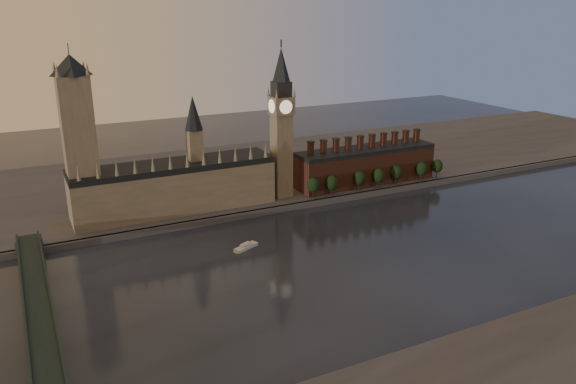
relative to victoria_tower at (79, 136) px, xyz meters
name	(u,v)px	position (x,y,z in m)	size (l,w,h in m)	color
ground	(354,264)	(120.00, -115.00, -59.09)	(900.00, 900.00, 0.00)	black
north_bank	(234,175)	(120.00, 63.04, -57.09)	(900.00, 182.00, 4.00)	#4A4A4F
palace_of_westminster	(175,184)	(55.59, -0.09, -37.46)	(130.00, 30.30, 74.00)	#83725D
victoria_tower	(79,136)	(0.00, 0.00, 0.00)	(24.00, 24.00, 108.00)	#83725D
big_ben	(281,122)	(130.00, -5.00, -2.26)	(15.00, 15.00, 107.00)	#83725D
chimney_block	(365,165)	(200.00, -5.00, -41.27)	(110.00, 25.00, 37.00)	#572E21
embankment_tree_0	(313,185)	(147.27, -19.86, -45.62)	(8.60, 8.60, 14.88)	black
embankment_tree_1	(332,183)	(161.45, -20.98, -45.62)	(8.60, 8.60, 14.88)	black
embankment_tree_2	(359,178)	(185.25, -19.79, -45.62)	(8.60, 8.60, 14.88)	black
embankment_tree_3	(379,176)	(201.32, -20.93, -45.62)	(8.60, 8.60, 14.88)	black
embankment_tree_4	(396,172)	(218.17, -19.66, -45.62)	(8.60, 8.60, 14.88)	black
embankment_tree_5	(421,169)	(241.30, -20.59, -45.62)	(8.60, 8.60, 14.88)	black
embankment_tree_6	(437,166)	(257.06, -20.05, -45.62)	(8.60, 8.60, 14.88)	black
westminster_bridge	(41,323)	(-35.00, -117.70, -51.65)	(14.00, 200.00, 11.55)	black
river_boat	(246,247)	(75.66, -70.33, -57.88)	(16.25, 10.75, 3.16)	silver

